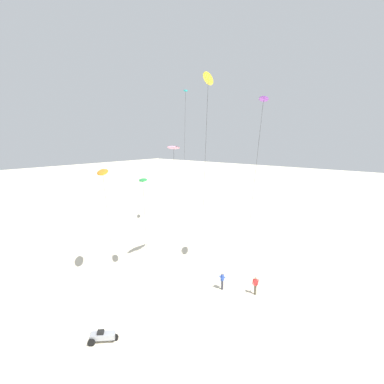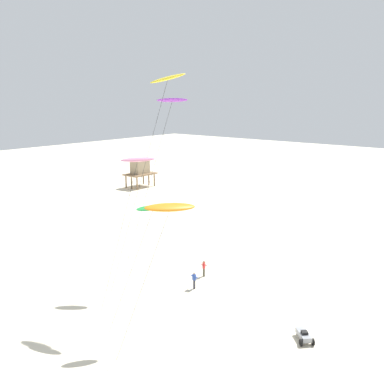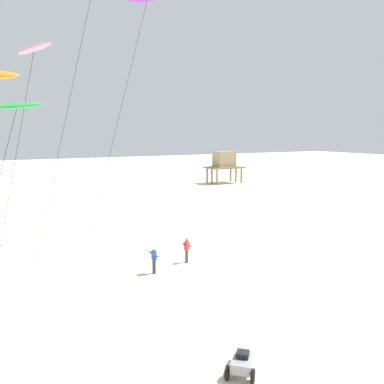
{
  "view_description": "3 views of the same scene",
  "coord_description": "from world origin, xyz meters",
  "px_view_note": "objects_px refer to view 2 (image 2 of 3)",
  "views": [
    {
      "loc": [
        16.65,
        -12.27,
        14.32
      ],
      "look_at": [
        -2.62,
        10.73,
        9.16
      ],
      "focal_mm": 31.4,
      "sensor_mm": 36.0,
      "label": 1
    },
    {
      "loc": [
        -30.07,
        -12.17,
        17.87
      ],
      "look_at": [
        0.38,
        12.75,
        9.23
      ],
      "focal_mm": 40.97,
      "sensor_mm": 36.0,
      "label": 2
    },
    {
      "loc": [
        -11.02,
        -12.49,
        8.8
      ],
      "look_at": [
        1.64,
        10.34,
        5.2
      ],
      "focal_mm": 41.94,
      "sensor_mm": 36.0,
      "label": 3
    }
  ],
  "objects_px": {
    "kite_yellow": "(167,80)",
    "beach_buggy": "(304,335)",
    "kite_purple": "(172,102)",
    "kite_green": "(153,208)",
    "stilt_house": "(140,169)",
    "kite_pink": "(137,161)",
    "kite_flyer_nearest": "(204,268)",
    "kite_orange": "(170,208)",
    "kite_flyer_middle": "(194,280)"
  },
  "relations": [
    {
      "from": "kite_yellow",
      "to": "kite_green",
      "type": "height_order",
      "value": "kite_yellow"
    },
    {
      "from": "kite_green",
      "to": "kite_flyer_nearest",
      "type": "bearing_deg",
      "value": 18.35
    },
    {
      "from": "kite_pink",
      "to": "kite_yellow",
      "type": "height_order",
      "value": "kite_yellow"
    },
    {
      "from": "kite_green",
      "to": "stilt_house",
      "type": "xyz_separation_m",
      "value": [
        37.99,
        40.82,
        -6.22
      ]
    },
    {
      "from": "kite_flyer_middle",
      "to": "stilt_house",
      "type": "distance_m",
      "value": 48.81
    },
    {
      "from": "beach_buggy",
      "to": "kite_purple",
      "type": "bearing_deg",
      "value": 78.32
    },
    {
      "from": "kite_yellow",
      "to": "kite_flyer_nearest",
      "type": "distance_m",
      "value": 19.03
    },
    {
      "from": "kite_orange",
      "to": "kite_flyer_middle",
      "type": "bearing_deg",
      "value": 30.92
    },
    {
      "from": "kite_pink",
      "to": "kite_orange",
      "type": "relative_size",
      "value": 1.19
    },
    {
      "from": "kite_pink",
      "to": "stilt_house",
      "type": "bearing_deg",
      "value": 45.97
    },
    {
      "from": "stilt_house",
      "to": "kite_orange",
      "type": "bearing_deg",
      "value": -132.06
    },
    {
      "from": "kite_purple",
      "to": "stilt_house",
      "type": "distance_m",
      "value": 46.77
    },
    {
      "from": "kite_flyer_middle",
      "to": "beach_buggy",
      "type": "distance_m",
      "value": 12.15
    },
    {
      "from": "kite_yellow",
      "to": "kite_green",
      "type": "distance_m",
      "value": 11.25
    },
    {
      "from": "kite_purple",
      "to": "kite_flyer_middle",
      "type": "bearing_deg",
      "value": -110.4
    },
    {
      "from": "kite_pink",
      "to": "beach_buggy",
      "type": "distance_m",
      "value": 18.27
    },
    {
      "from": "beach_buggy",
      "to": "kite_flyer_nearest",
      "type": "bearing_deg",
      "value": 70.22
    },
    {
      "from": "kite_pink",
      "to": "kite_flyer_nearest",
      "type": "distance_m",
      "value": 15.27
    },
    {
      "from": "kite_orange",
      "to": "beach_buggy",
      "type": "height_order",
      "value": "kite_orange"
    },
    {
      "from": "kite_yellow",
      "to": "beach_buggy",
      "type": "relative_size",
      "value": 10.38
    },
    {
      "from": "kite_orange",
      "to": "beach_buggy",
      "type": "distance_m",
      "value": 14.44
    },
    {
      "from": "kite_purple",
      "to": "kite_flyer_nearest",
      "type": "bearing_deg",
      "value": -64.16
    },
    {
      "from": "kite_green",
      "to": "kite_pink",
      "type": "bearing_deg",
      "value": 64.74
    },
    {
      "from": "kite_flyer_middle",
      "to": "stilt_house",
      "type": "height_order",
      "value": "stilt_house"
    },
    {
      "from": "kite_purple",
      "to": "kite_flyer_middle",
      "type": "distance_m",
      "value": 16.97
    },
    {
      "from": "kite_pink",
      "to": "kite_green",
      "type": "bearing_deg",
      "value": -115.26
    },
    {
      "from": "kite_purple",
      "to": "kite_flyer_middle",
      "type": "xyz_separation_m",
      "value": [
        -1.47,
        -3.97,
        -16.44
      ]
    },
    {
      "from": "stilt_house",
      "to": "kite_green",
      "type": "bearing_deg",
      "value": -132.95
    },
    {
      "from": "kite_flyer_middle",
      "to": "kite_pink",
      "type": "bearing_deg",
      "value": 175.85
    },
    {
      "from": "kite_flyer_nearest",
      "to": "beach_buggy",
      "type": "bearing_deg",
      "value": -109.78
    },
    {
      "from": "kite_orange",
      "to": "beach_buggy",
      "type": "bearing_deg",
      "value": -38.05
    },
    {
      "from": "stilt_house",
      "to": "beach_buggy",
      "type": "bearing_deg",
      "value": -122.4
    },
    {
      "from": "kite_flyer_nearest",
      "to": "beach_buggy",
      "type": "xyz_separation_m",
      "value": [
        -4.7,
        -13.08,
        -0.46
      ]
    },
    {
      "from": "kite_green",
      "to": "kite_flyer_middle",
      "type": "distance_m",
      "value": 12.19
    },
    {
      "from": "kite_purple",
      "to": "kite_green",
      "type": "height_order",
      "value": "kite_purple"
    },
    {
      "from": "beach_buggy",
      "to": "kite_yellow",
      "type": "bearing_deg",
      "value": 93.04
    },
    {
      "from": "kite_pink",
      "to": "kite_flyer_middle",
      "type": "relative_size",
      "value": 7.99
    },
    {
      "from": "kite_purple",
      "to": "kite_green",
      "type": "relative_size",
      "value": 1.75
    },
    {
      "from": "kite_orange",
      "to": "stilt_house",
      "type": "distance_m",
      "value": 59.89
    },
    {
      "from": "kite_pink",
      "to": "kite_flyer_middle",
      "type": "height_order",
      "value": "kite_pink"
    },
    {
      "from": "kite_flyer_middle",
      "to": "stilt_house",
      "type": "relative_size",
      "value": 0.28
    },
    {
      "from": "kite_yellow",
      "to": "kite_flyer_middle",
      "type": "xyz_separation_m",
      "value": [
        2.51,
        -0.88,
        -18.25
      ]
    },
    {
      "from": "kite_orange",
      "to": "stilt_house",
      "type": "relative_size",
      "value": 1.86
    },
    {
      "from": "kite_green",
      "to": "beach_buggy",
      "type": "distance_m",
      "value": 14.69
    },
    {
      "from": "kite_purple",
      "to": "kite_yellow",
      "type": "height_order",
      "value": "kite_yellow"
    },
    {
      "from": "kite_pink",
      "to": "kite_green",
      "type": "distance_m",
      "value": 4.51
    },
    {
      "from": "kite_flyer_nearest",
      "to": "beach_buggy",
      "type": "height_order",
      "value": "kite_flyer_nearest"
    },
    {
      "from": "kite_yellow",
      "to": "beach_buggy",
      "type": "bearing_deg",
      "value": -86.96
    },
    {
      "from": "kite_purple",
      "to": "kite_orange",
      "type": "height_order",
      "value": "kite_purple"
    },
    {
      "from": "kite_orange",
      "to": "kite_green",
      "type": "bearing_deg",
      "value": 61.08
    }
  ]
}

